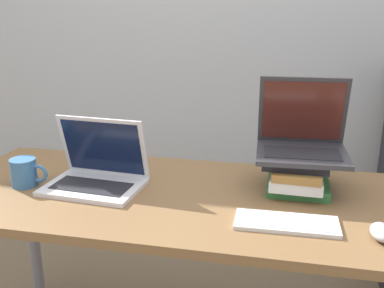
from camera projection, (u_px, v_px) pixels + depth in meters
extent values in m
cube|color=silver|center=(243.00, 3.00, 2.42)|extent=(8.00, 0.05, 2.70)
cube|color=brown|center=(200.00, 199.00, 1.52)|extent=(1.80, 0.70, 0.03)
cylinder|color=gray|center=(33.00, 231.00, 2.06)|extent=(0.05, 0.05, 0.70)
cube|color=silver|center=(94.00, 187.00, 1.56)|extent=(0.34, 0.26, 0.02)
cube|color=#232328|center=(91.00, 186.00, 1.55)|extent=(0.28, 0.14, 0.00)
cube|color=silver|center=(103.00, 147.00, 1.60)|extent=(0.33, 0.09, 0.23)
cube|color=#0F1938|center=(103.00, 147.00, 1.60)|extent=(0.30, 0.08, 0.20)
cube|color=#33753D|center=(298.00, 185.00, 1.56)|extent=(0.21, 0.20, 0.03)
cube|color=white|center=(297.00, 177.00, 1.54)|extent=(0.18, 0.25, 0.04)
cube|color=olive|center=(298.00, 167.00, 1.54)|extent=(0.17, 0.28, 0.03)
cube|color=black|center=(296.00, 159.00, 1.53)|extent=(0.22, 0.23, 0.03)
cube|color=#333338|center=(302.00, 154.00, 1.52)|extent=(0.31, 0.26, 0.02)
cube|color=#232328|center=(302.00, 153.00, 1.50)|extent=(0.25, 0.14, 0.00)
cube|color=#333338|center=(302.00, 111.00, 1.57)|extent=(0.31, 0.08, 0.24)
cube|color=#4C1E19|center=(303.00, 111.00, 1.57)|extent=(0.27, 0.07, 0.21)
cube|color=white|center=(286.00, 223.00, 1.31)|extent=(0.30, 0.13, 0.01)
cube|color=silver|center=(287.00, 221.00, 1.31)|extent=(0.28, 0.10, 0.00)
ellipsoid|color=#B2B2B7|center=(382.00, 232.00, 1.23)|extent=(0.06, 0.10, 0.04)
cylinder|color=teal|center=(24.00, 172.00, 1.58)|extent=(0.09, 0.09, 0.10)
torus|color=teal|center=(38.00, 174.00, 1.57)|extent=(0.07, 0.01, 0.07)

